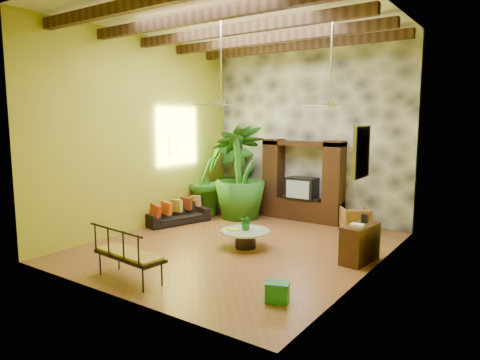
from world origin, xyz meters
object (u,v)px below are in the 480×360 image
Objects in this scene: iron_bench at (126,252)px; green_bin at (277,292)px; sofa at (177,214)px; ceiling_fan_front at (221,94)px; tall_plant_b at (208,178)px; coffee_table at (245,237)px; wicker_armchair at (355,219)px; tall_plant_a at (237,175)px; entertainment_center at (302,187)px; side_console at (360,243)px; ceiling_fan_back at (330,95)px; tall_plant_c at (240,172)px.

iron_bench is 4.22× the size of green_bin.
ceiling_fan_front is at bearing -99.09° from sofa.
ceiling_fan_front is at bearing -46.23° from tall_plant_b.
coffee_table is 2.93m from green_bin.
green_bin is (0.52, -4.93, -0.16)m from wicker_armchair.
tall_plant_a is 1.05m from tall_plant_b.
iron_bench is at bearing -93.59° from entertainment_center.
iron_bench is (-0.38, -6.10, -0.43)m from entertainment_center.
coffee_table is at bearing 133.93° from green_bin.
side_console reaches higher than wicker_armchair.
entertainment_center is 3.30m from coffee_table.
ceiling_fan_back is at bearing 41.63° from ceiling_fan_front.
tall_plant_a is (-4.03, 0.41, 0.82)m from wicker_armchair.
ceiling_fan_back is at bearing 151.09° from side_console.
tall_plant_a is 5.70m from side_console.
sofa is 4.36m from iron_bench.
entertainment_center is 3.50m from ceiling_fan_back.
green_bin is at bearing -41.59° from tall_plant_b.
sofa is 5.71m from green_bin.
side_console reaches higher than sofa.
green_bin is (2.45, -1.79, -3.24)m from ceiling_fan_front.
ceiling_fan_back is 1.02× the size of sofa.
ceiling_fan_back is at bearing 100.80° from green_bin.
sofa is at bearing -90.00° from tall_plant_b.
entertainment_center reaches higher than green_bin.
iron_bench is at bearing -101.66° from coffee_table.
iron_bench is (-0.18, -2.56, -2.86)m from ceiling_fan_front.
sofa is 5.00× the size of green_bin.
tall_plant_b is (-4.38, -0.58, 0.79)m from wicker_armchair.
iron_bench is (-2.11, -5.70, 0.22)m from wicker_armchair.
tall_plant_b is 1.11m from tall_plant_c.
entertainment_center is at bearing 20.27° from tall_plant_b.
wicker_armchair is 0.63× the size of coffee_table.
tall_plant_a is (-3.90, 1.95, -2.27)m from ceiling_fan_back.
coffee_table is at bearing -90.04° from sofa.
ceiling_fan_back is 3.67m from coffee_table.
tall_plant_c reaches higher than tall_plant_b.
tall_plant_b is 6.09× the size of green_bin.
entertainment_center is 1.56× the size of iron_bench.
wicker_armchair reaches higher than coffee_table.
side_console is (5.30, -1.73, -0.73)m from tall_plant_b.
entertainment_center is at bearing 28.12° from tall_plant_c.
iron_bench is at bearing -163.62° from green_bin.
tall_plant_a is 1.14m from tall_plant_c.
sofa is 0.82× the size of tall_plant_b.
ceiling_fan_front reaches higher than tall_plant_a.
tall_plant_b is at bearing 133.77° from ceiling_fan_front.
ceiling_fan_front is at bearing 143.84° from green_bin.
tall_plant_b reaches higher than green_bin.
ceiling_fan_front reaches higher than coffee_table.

